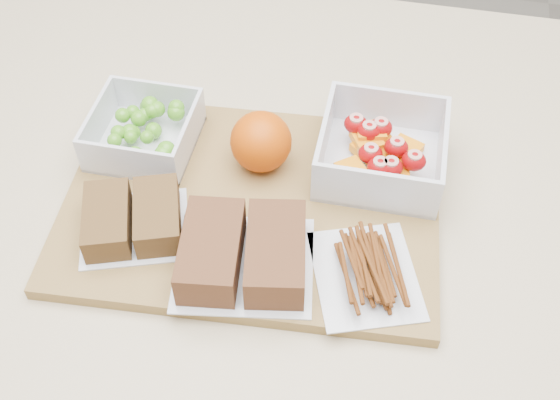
# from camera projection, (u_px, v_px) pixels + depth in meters

# --- Properties ---
(counter) EXTENTS (1.20, 0.90, 0.90)m
(counter) POSITION_uv_depth(u_px,v_px,m) (272.00, 387.00, 1.14)
(counter) COLOR beige
(counter) RESTS_ON ground
(cutting_board) EXTENTS (0.44, 0.33, 0.02)m
(cutting_board) POSITION_uv_depth(u_px,v_px,m) (251.00, 206.00, 0.80)
(cutting_board) COLOR olive
(cutting_board) RESTS_ON counter
(grape_container) EXTENTS (0.12, 0.12, 0.05)m
(grape_container) POSITION_uv_depth(u_px,v_px,m) (146.00, 130.00, 0.83)
(grape_container) COLOR silver
(grape_container) RESTS_ON cutting_board
(fruit_container) EXTENTS (0.14, 0.14, 0.06)m
(fruit_container) POSITION_uv_depth(u_px,v_px,m) (381.00, 152.00, 0.81)
(fruit_container) COLOR silver
(fruit_container) RESTS_ON cutting_board
(orange) EXTENTS (0.07, 0.07, 0.07)m
(orange) POSITION_uv_depth(u_px,v_px,m) (261.00, 142.00, 0.80)
(orange) COLOR #CE4B04
(orange) RESTS_ON cutting_board
(sandwich_bag_left) EXTENTS (0.14, 0.13, 0.04)m
(sandwich_bag_left) POSITION_uv_depth(u_px,v_px,m) (133.00, 219.00, 0.75)
(sandwich_bag_left) COLOR silver
(sandwich_bag_left) RESTS_ON cutting_board
(sandwich_bag_center) EXTENTS (0.16, 0.15, 0.04)m
(sandwich_bag_center) POSITION_uv_depth(u_px,v_px,m) (244.00, 253.00, 0.72)
(sandwich_bag_center) COLOR silver
(sandwich_bag_center) RESTS_ON cutting_board
(pretzel_bag) EXTENTS (0.14, 0.15, 0.03)m
(pretzel_bag) POSITION_uv_depth(u_px,v_px,m) (367.00, 268.00, 0.71)
(pretzel_bag) COLOR silver
(pretzel_bag) RESTS_ON cutting_board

